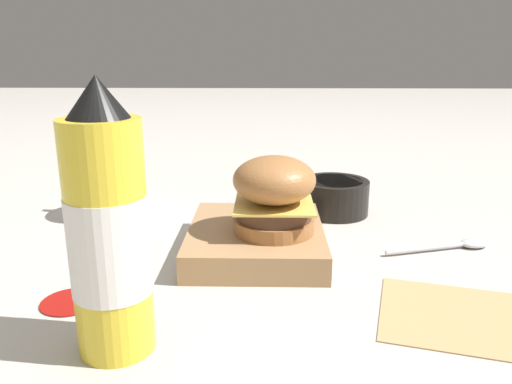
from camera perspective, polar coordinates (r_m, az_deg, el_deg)
The scene contains 9 objects.
ground_plane at distance 0.69m, azimuth -0.90°, elevation -7.34°, with size 6.00×6.00×0.00m, color #B7B2A8.
serving_board at distance 0.70m, azimuth -0.00°, elevation -5.39°, with size 0.22×0.18×0.04m.
burger at distance 0.66m, azimuth 2.09°, elevation -0.25°, with size 0.11×0.11×0.10m.
ketchup_bottle at distance 0.47m, azimuth -16.49°, elevation -4.57°, with size 0.07×0.07×0.25m.
fries_basket at distance 0.87m, azimuth -15.74°, elevation 0.40°, with size 0.11×0.11×0.15m.
side_bowl at distance 0.87m, azimuth 8.95°, elevation -0.44°, with size 0.12×0.12×0.06m.
spoon at distance 0.77m, azimuth 22.29°, elevation -5.58°, with size 0.06×0.16×0.01m.
ketchup_puddle at distance 0.61m, azimuth -20.45°, elevation -11.61°, with size 0.07×0.07×0.00m.
parchment_square at distance 0.59m, azimuth 21.33°, elevation -12.96°, with size 0.18×0.18×0.00m.
Camera 1 is at (0.63, 0.02, 0.28)m, focal length 35.00 mm.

